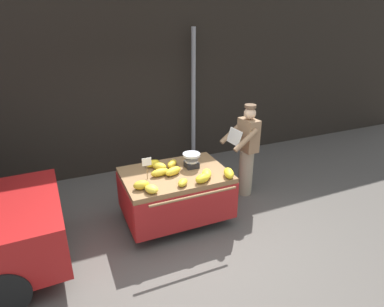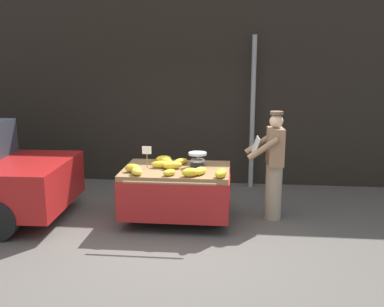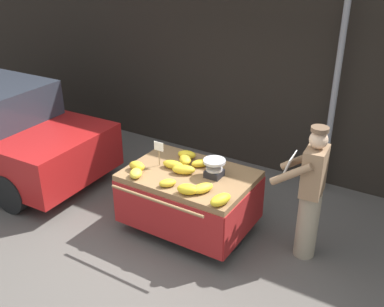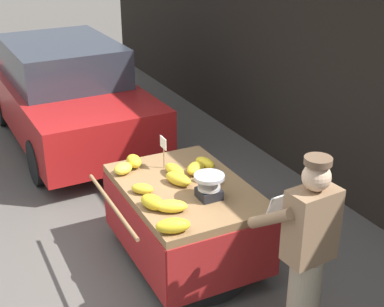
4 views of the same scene
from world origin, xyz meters
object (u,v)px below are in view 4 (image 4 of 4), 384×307
Objects in this scene: banana_bunch_10 at (209,177)px; parked_car at (67,93)px; vendor_person at (306,257)px; banana_bunch_3 at (205,163)px; weighing_scale at (209,187)px; banana_bunch_2 at (142,189)px; banana_bunch_6 at (196,168)px; banana_bunch_7 at (175,170)px; price_sign at (163,146)px; banana_bunch_5 at (152,202)px; banana_bunch_9 at (134,161)px; banana_bunch_0 at (171,206)px; banana_bunch_4 at (173,226)px; banana_bunch_8 at (178,179)px; banana_cart at (185,206)px; banana_bunch_1 at (123,169)px.

parked_car is (-3.71, -0.44, -0.16)m from banana_bunch_10.
banana_bunch_3 is at bearing 178.52° from vendor_person.
weighing_scale is 0.63m from banana_bunch_2.
banana_bunch_6 reaches higher than banana_bunch_7.
parked_car is (-3.42, -0.55, -0.17)m from banana_bunch_3.
price_sign is 1.35× the size of banana_bunch_3.
banana_bunch_5 is 1.09× the size of banana_bunch_9.
banana_bunch_4 reaches higher than banana_bunch_0.
banana_bunch_8 is at bearing 2.41° from parked_car.
vendor_person reaches higher than price_sign.
banana_cart is 0.37m from banana_bunch_10.
weighing_scale reaches higher than banana_bunch_3.
banana_cart is 0.73m from banana_bunch_1.
banana_bunch_5 is 3.94m from parked_car.
banana_bunch_4 is (0.31, -0.13, 0.01)m from banana_bunch_0.
banana_bunch_3 is at bearing 158.61° from banana_bunch_10.
banana_bunch_5 is at bearing -10.34° from banana_bunch_9.
banana_bunch_1 is at bearing -172.43° from banana_bunch_0.
banana_bunch_0 is 0.18m from banana_bunch_5.
price_sign is 1.15× the size of banana_bunch_8.
banana_bunch_3 is 1.01× the size of banana_bunch_5.
vendor_person is (1.74, -0.04, -0.04)m from banana_bunch_3.
banana_bunch_8 is 0.61m from banana_bunch_9.
banana_bunch_7 is 1.31× the size of banana_bunch_9.
weighing_scale is 0.95× the size of banana_bunch_8.
banana_bunch_3 is (0.19, 0.37, -0.19)m from price_sign.
banana_cart is at bearing 3.49° from price_sign.
vendor_person is at bearing 9.66° from price_sign.
banana_bunch_0 is 4.06m from parked_car.
price_sign is at bearing 159.78° from banana_bunch_4.
vendor_person is at bearing 12.93° from banana_bunch_8.
banana_bunch_0 is at bearing -42.68° from banana_bunch_6.
banana_bunch_8 is at bearing -3.39° from price_sign.
banana_bunch_4 is at bearing -28.04° from banana_bunch_8.
banana_bunch_4 is at bearing -54.70° from weighing_scale.
banana_bunch_8 is (0.20, -0.40, 0.00)m from banana_bunch_3.
banana_bunch_2 is at bearing -96.85° from banana_bunch_10.
banana_bunch_0 is (0.07, -0.41, -0.06)m from weighing_scale.
banana_bunch_2 is 0.37m from banana_bunch_8.
banana_bunch_2 is at bearing -166.71° from banana_bunch_0.
banana_bunch_5 is (-0.44, -0.00, 0.00)m from banana_bunch_4.
banana_bunch_0 is 1.10× the size of banana_bunch_10.
banana_bunch_1 reaches higher than banana_cart.
banana_bunch_10 is at bearing -21.39° from banana_bunch_3.
banana_bunch_1 is 0.52m from banana_bunch_7.
banana_bunch_10 is at bearing 83.15° from banana_bunch_2.
banana_bunch_1 is 0.05× the size of parked_car.
banana_bunch_1 is 0.18m from banana_bunch_9.
banana_cart is 6.38× the size of banana_bunch_10.
parked_car is at bearing -175.82° from weighing_scale.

